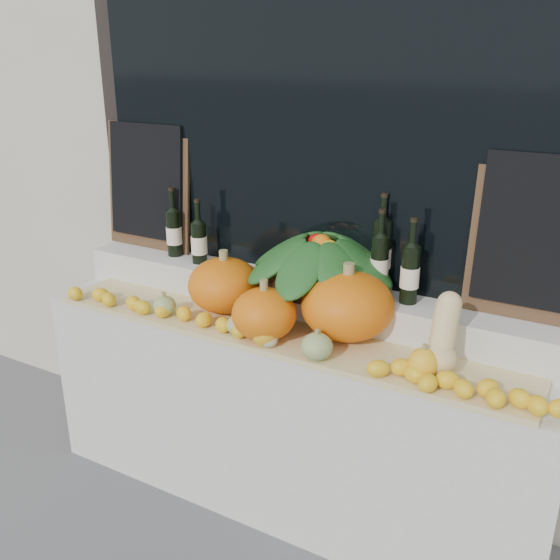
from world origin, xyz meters
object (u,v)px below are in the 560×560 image
(produce_bowl, at_px, (321,260))
(pumpkin_right, at_px, (347,305))
(pumpkin_left, at_px, (224,285))
(wine_bottle_tall, at_px, (381,255))
(butternut_squash, at_px, (442,338))

(produce_bowl, bearing_deg, pumpkin_right, -37.85)
(pumpkin_left, relative_size, produce_bowl, 0.47)
(pumpkin_left, relative_size, wine_bottle_tall, 0.78)
(pumpkin_left, bearing_deg, pumpkin_right, 1.82)
(pumpkin_right, xyz_separation_m, produce_bowl, (-0.19, 0.15, 0.11))
(pumpkin_right, relative_size, wine_bottle_tall, 0.90)
(pumpkin_left, distance_m, pumpkin_right, 0.58)
(produce_bowl, bearing_deg, pumpkin_left, -156.83)
(pumpkin_right, relative_size, butternut_squash, 1.31)
(pumpkin_left, distance_m, wine_bottle_tall, 0.69)
(produce_bowl, xyz_separation_m, wine_bottle_tall, (0.23, 0.09, 0.04))
(butternut_squash, relative_size, produce_bowl, 0.41)
(pumpkin_right, bearing_deg, produce_bowl, 142.15)
(produce_bowl, bearing_deg, wine_bottle_tall, 20.69)
(wine_bottle_tall, bearing_deg, produce_bowl, -159.31)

